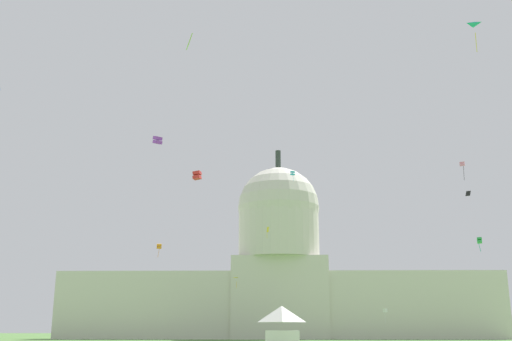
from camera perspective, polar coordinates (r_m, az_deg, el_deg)
capitol_building at (r=194.97m, az=2.23°, el=-9.99°), size 138.43×26.85×61.55m
event_tent at (r=86.93m, az=2.48°, el=-14.86°), size 4.96×4.80×6.33m
kite_red_mid at (r=91.40m, az=-5.65°, el=-0.46°), size 1.36×1.33×1.28m
kite_yellow_mid at (r=139.17m, az=1.12°, el=-5.70°), size 0.55×0.91×2.60m
kite_pink_high at (r=130.90m, az=19.09°, el=0.59°), size 1.28×1.32×4.13m
kite_black_mid at (r=84.16m, az=19.59°, el=-2.07°), size 0.65×0.62×0.75m
kite_white_low at (r=176.97m, az=12.23°, el=-12.93°), size 1.30×1.30×4.01m
kite_turquoise_high at (r=82.54m, az=20.06°, el=12.32°), size 1.45×1.12×3.28m
kite_cyan_high at (r=177.20m, az=3.51°, el=-0.26°), size 1.44×1.45×3.04m
kite_violet_mid at (r=80.69m, az=-9.38°, el=2.87°), size 1.39×1.40×1.22m
kite_green_low at (r=95.65m, az=20.55°, el=-6.27°), size 0.85×0.89×2.14m
kite_gold_low at (r=158.08m, az=-1.80°, el=-10.31°), size 1.57×1.55×2.62m
kite_orange_mid at (r=130.68m, az=-9.23°, el=-7.16°), size 1.20×1.26×2.97m
kite_lime_mid at (r=53.52m, az=-6.38°, el=12.14°), size 0.62×1.08×1.36m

